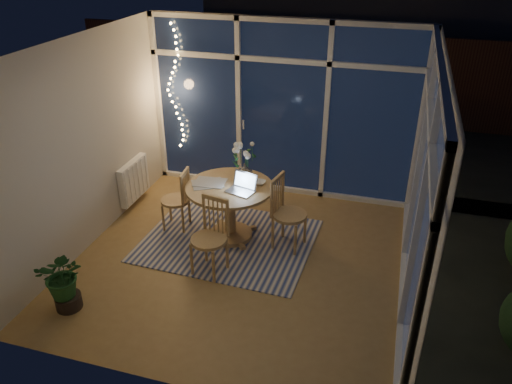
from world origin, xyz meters
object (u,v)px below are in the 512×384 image
at_px(flower_vase, 245,170).
at_px(potted_plant, 64,279).
at_px(chair_front, 209,238).
at_px(chair_right, 290,213).
at_px(dining_table, 230,212).
at_px(chair_left, 175,199).
at_px(laptop, 240,183).

height_order(flower_vase, potted_plant, flower_vase).
bearing_deg(potted_plant, chair_front, 39.55).
height_order(chair_right, chair_front, chair_right).
bearing_deg(flower_vase, chair_right, -22.52).
relative_size(dining_table, potted_plant, 1.47).
height_order(chair_left, chair_front, chair_front).
xyz_separation_m(laptop, potted_plant, (-1.41, -1.71, -0.50)).
bearing_deg(chair_left, dining_table, 82.49).
relative_size(dining_table, laptop, 3.40).
bearing_deg(dining_table, flower_vase, 67.86).
height_order(dining_table, chair_left, chair_left).
bearing_deg(potted_plant, dining_table, 55.85).
xyz_separation_m(chair_right, chair_front, (-0.78, -0.80, -0.01)).
bearing_deg(laptop, flower_vase, 114.90).
bearing_deg(flower_vase, dining_table, -112.14).
height_order(chair_front, potted_plant, chair_front).
distance_m(laptop, potted_plant, 2.27).
distance_m(dining_table, chair_front, 0.80).
xyz_separation_m(dining_table, laptop, (0.18, -0.11, 0.50)).
bearing_deg(chair_left, laptop, 76.41).
relative_size(chair_right, laptop, 2.99).
bearing_deg(flower_vase, chair_front, -95.61).
bearing_deg(laptop, chair_right, 26.49).
distance_m(chair_right, chair_front, 1.11).
bearing_deg(laptop, chair_front, -88.50).
height_order(dining_table, potted_plant, dining_table).
relative_size(chair_right, chair_front, 1.03).
relative_size(dining_table, chair_right, 1.13).
height_order(chair_left, potted_plant, chair_left).
distance_m(chair_left, chair_right, 1.58).
bearing_deg(potted_plant, laptop, 50.36).
height_order(laptop, flower_vase, laptop).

